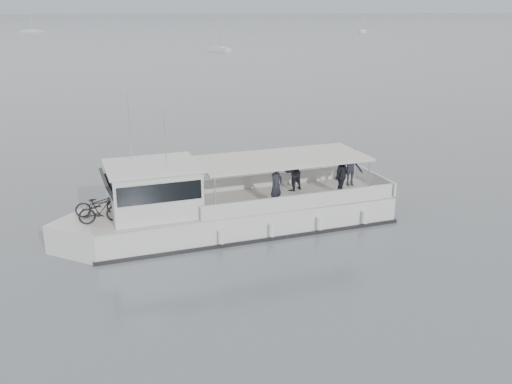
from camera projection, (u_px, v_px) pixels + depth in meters
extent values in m
plane|color=slate|center=(335.00, 222.00, 25.39)|extent=(1400.00, 1400.00, 0.00)
cube|color=silver|center=(245.00, 217.00, 24.59)|extent=(13.26, 5.92, 1.39)
cube|color=silver|center=(91.00, 237.00, 22.52)|extent=(3.41, 3.41, 1.39)
cube|color=beige|center=(244.00, 202.00, 24.37)|extent=(13.26, 5.92, 0.06)
cube|color=black|center=(245.00, 226.00, 24.72)|extent=(13.49, 6.09, 0.19)
cube|color=silver|center=(272.00, 180.00, 26.36)|extent=(8.40, 1.82, 0.64)
cube|color=silver|center=(302.00, 202.00, 23.42)|extent=(8.40, 1.82, 0.64)
cube|color=silver|center=(375.00, 180.00, 26.32)|extent=(0.79, 3.37, 0.64)
cube|color=silver|center=(153.00, 190.00, 22.82)|extent=(3.93, 3.51, 1.92)
cube|color=black|center=(111.00, 191.00, 22.24)|extent=(1.12, 2.74, 1.24)
cube|color=black|center=(153.00, 183.00, 22.72)|extent=(3.73, 3.51, 0.75)
cube|color=silver|center=(152.00, 166.00, 22.50)|extent=(4.18, 3.77, 0.11)
cube|color=silver|center=(282.00, 159.00, 24.37)|extent=(7.77, 4.60, 0.09)
cylinder|color=silver|center=(215.00, 198.00, 22.20)|extent=(0.08, 0.08, 1.76)
cylinder|color=silver|center=(196.00, 177.00, 24.87)|extent=(0.08, 0.08, 1.76)
cylinder|color=silver|center=(369.00, 180.00, 24.41)|extent=(0.08, 0.08, 1.76)
cylinder|color=silver|center=(336.00, 162.00, 27.08)|extent=(0.08, 0.08, 1.76)
cylinder|color=silver|center=(130.00, 128.00, 22.72)|extent=(0.04, 0.04, 2.78)
cylinder|color=silver|center=(165.00, 140.00, 21.60)|extent=(0.04, 0.04, 2.35)
cylinder|color=white|center=(221.00, 237.00, 22.37)|extent=(0.30, 0.30, 0.53)
cylinder|color=white|center=(272.00, 230.00, 23.07)|extent=(0.30, 0.30, 0.53)
cylinder|color=white|center=(320.00, 223.00, 23.76)|extent=(0.30, 0.30, 0.53)
cylinder|color=white|center=(365.00, 217.00, 24.45)|extent=(0.30, 0.30, 0.53)
imported|color=black|center=(99.00, 204.00, 22.67)|extent=(1.92, 0.99, 0.96)
imported|color=black|center=(101.00, 211.00, 21.89)|extent=(1.75, 0.81, 1.02)
imported|color=#23262F|center=(276.00, 186.00, 23.57)|extent=(0.78, 0.76, 1.80)
imported|color=#23262F|center=(293.00, 171.00, 25.58)|extent=(1.10, 1.02, 1.80)
imported|color=#23262F|center=(342.00, 176.00, 24.90)|extent=(1.03, 1.07, 1.80)
imported|color=#23262F|center=(351.00, 168.00, 26.19)|extent=(1.27, 0.88, 1.80)
cube|color=silver|center=(32.00, 31.00, 188.70)|extent=(8.10, 6.05, 0.75)
cube|color=silver|center=(32.00, 30.00, 188.59)|extent=(3.48, 3.27, 0.45)
cylinder|color=silver|center=(31.00, 17.00, 187.24)|extent=(0.08, 0.08, 8.66)
cube|color=silver|center=(363.00, 32.00, 187.85)|extent=(3.18, 6.39, 0.75)
cube|color=silver|center=(363.00, 31.00, 187.75)|extent=(2.12, 2.45, 0.45)
cylinder|color=silver|center=(363.00, 20.00, 186.69)|extent=(0.08, 0.08, 6.73)
cube|color=silver|center=(220.00, 50.00, 115.21)|extent=(4.48, 5.04, 0.75)
cube|color=silver|center=(220.00, 48.00, 115.11)|extent=(2.24, 2.30, 0.45)
cylinder|color=silver|center=(219.00, 34.00, 114.22)|extent=(0.08, 0.08, 5.65)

